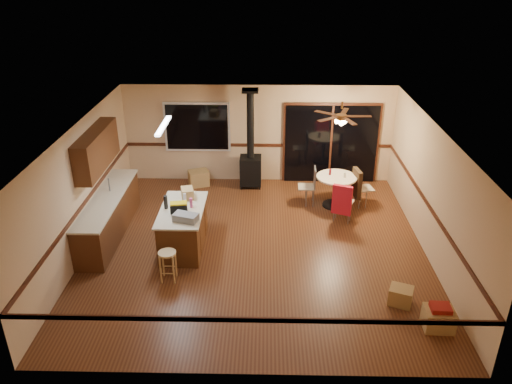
{
  "coord_description": "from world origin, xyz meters",
  "views": [
    {
      "loc": [
        0.2,
        -8.94,
        5.58
      ],
      "look_at": [
        0.0,
        0.3,
        1.15
      ],
      "focal_mm": 35.0,
      "sensor_mm": 36.0,
      "label": 1
    }
  ],
  "objects_px": {
    "chair_left": "(311,182)",
    "box_corner_a": "(438,319)",
    "chair_right": "(358,183)",
    "box_corner_b": "(401,296)",
    "dining_table": "(336,186)",
    "toolbox_grey": "(186,217)",
    "blue_bucket": "(189,254)",
    "bar_stool": "(168,266)",
    "kitchen_island": "(183,228)",
    "chair_near": "(342,200)",
    "box_under_window": "(199,178)",
    "wood_stove": "(251,161)",
    "toolbox_black": "(179,208)"
  },
  "relations": [
    {
      "from": "box_under_window",
      "to": "box_corner_b",
      "type": "relative_size",
      "value": 1.28
    },
    {
      "from": "toolbox_black",
      "to": "bar_stool",
      "type": "bearing_deg",
      "value": -94.4
    },
    {
      "from": "kitchen_island",
      "to": "toolbox_grey",
      "type": "relative_size",
      "value": 3.58
    },
    {
      "from": "toolbox_grey",
      "to": "box_corner_a",
      "type": "relative_size",
      "value": 0.98
    },
    {
      "from": "toolbox_grey",
      "to": "chair_right",
      "type": "xyz_separation_m",
      "value": [
        3.75,
        2.48,
        -0.38
      ]
    },
    {
      "from": "dining_table",
      "to": "chair_left",
      "type": "distance_m",
      "value": 0.6
    },
    {
      "from": "chair_right",
      "to": "box_corner_b",
      "type": "distance_m",
      "value": 3.81
    },
    {
      "from": "wood_stove",
      "to": "box_corner_b",
      "type": "xyz_separation_m",
      "value": [
        2.79,
        -4.84,
        -0.57
      ]
    },
    {
      "from": "blue_bucket",
      "to": "box_corner_b",
      "type": "relative_size",
      "value": 0.82
    },
    {
      "from": "blue_bucket",
      "to": "box_under_window",
      "type": "distance_m",
      "value": 3.6
    },
    {
      "from": "blue_bucket",
      "to": "chair_near",
      "type": "height_order",
      "value": "chair_near"
    },
    {
      "from": "dining_table",
      "to": "box_corner_a",
      "type": "relative_size",
      "value": 2.02
    },
    {
      "from": "bar_stool",
      "to": "dining_table",
      "type": "bearing_deg",
      "value": 41.93
    },
    {
      "from": "box_under_window",
      "to": "bar_stool",
      "type": "bearing_deg",
      "value": -90.43
    },
    {
      "from": "toolbox_grey",
      "to": "chair_near",
      "type": "xyz_separation_m",
      "value": [
        3.26,
        1.6,
        -0.38
      ]
    },
    {
      "from": "chair_left",
      "to": "box_corner_a",
      "type": "distance_m",
      "value": 4.83
    },
    {
      "from": "bar_stool",
      "to": "box_corner_a",
      "type": "relative_size",
      "value": 1.28
    },
    {
      "from": "box_corner_a",
      "to": "bar_stool",
      "type": "bearing_deg",
      "value": 165.06
    },
    {
      "from": "wood_stove",
      "to": "toolbox_black",
      "type": "xyz_separation_m",
      "value": [
        -1.33,
        -3.19,
        0.26
      ]
    },
    {
      "from": "bar_stool",
      "to": "chair_near",
      "type": "height_order",
      "value": "chair_near"
    },
    {
      "from": "chair_left",
      "to": "chair_near",
      "type": "height_order",
      "value": "same"
    },
    {
      "from": "chair_left",
      "to": "box_corner_a",
      "type": "height_order",
      "value": "chair_left"
    },
    {
      "from": "wood_stove",
      "to": "chair_left",
      "type": "xyz_separation_m",
      "value": [
        1.5,
        -0.98,
        -0.14
      ]
    },
    {
      "from": "box_corner_a",
      "to": "box_corner_b",
      "type": "relative_size",
      "value": 1.21
    },
    {
      "from": "toolbox_black",
      "to": "box_corner_b",
      "type": "xyz_separation_m",
      "value": [
        4.12,
        -1.65,
        -0.83
      ]
    },
    {
      "from": "dining_table",
      "to": "blue_bucket",
      "type": "bearing_deg",
      "value": -142.51
    },
    {
      "from": "toolbox_black",
      "to": "box_corner_b",
      "type": "bearing_deg",
      "value": -21.82
    },
    {
      "from": "bar_stool",
      "to": "box_corner_a",
      "type": "bearing_deg",
      "value": -14.94
    },
    {
      "from": "kitchen_island",
      "to": "toolbox_grey",
      "type": "bearing_deg",
      "value": -72.49
    },
    {
      "from": "chair_left",
      "to": "toolbox_black",
      "type": "bearing_deg",
      "value": -142.01
    },
    {
      "from": "dining_table",
      "to": "box_corner_b",
      "type": "bearing_deg",
      "value": -79.53
    },
    {
      "from": "box_corner_a",
      "to": "toolbox_grey",
      "type": "bearing_deg",
      "value": 156.33
    },
    {
      "from": "toolbox_grey",
      "to": "bar_stool",
      "type": "relative_size",
      "value": 0.77
    },
    {
      "from": "bar_stool",
      "to": "box_corner_b",
      "type": "height_order",
      "value": "bar_stool"
    },
    {
      "from": "toolbox_black",
      "to": "dining_table",
      "type": "distance_m",
      "value": 4.05
    },
    {
      "from": "bar_stool",
      "to": "box_corner_b",
      "type": "bearing_deg",
      "value": -8.34
    },
    {
      "from": "dining_table",
      "to": "box_under_window",
      "type": "distance_m",
      "value": 3.67
    },
    {
      "from": "box_corner_b",
      "to": "dining_table",
      "type": "bearing_deg",
      "value": 100.47
    },
    {
      "from": "chair_near",
      "to": "box_corner_a",
      "type": "distance_m",
      "value": 3.72
    },
    {
      "from": "box_corner_a",
      "to": "chair_right",
      "type": "bearing_deg",
      "value": 98.24
    },
    {
      "from": "bar_stool",
      "to": "chair_left",
      "type": "xyz_separation_m",
      "value": [
        2.91,
        3.24,
        0.28
      ]
    },
    {
      "from": "chair_left",
      "to": "box_corner_a",
      "type": "relative_size",
      "value": 1.08
    },
    {
      "from": "kitchen_island",
      "to": "toolbox_black",
      "type": "bearing_deg",
      "value": -102.85
    },
    {
      "from": "blue_bucket",
      "to": "chair_left",
      "type": "distance_m",
      "value": 3.69
    },
    {
      "from": "box_corner_b",
      "to": "blue_bucket",
      "type": "bearing_deg",
      "value": 161.61
    },
    {
      "from": "bar_stool",
      "to": "chair_near",
      "type": "xyz_separation_m",
      "value": [
        3.53,
        2.28,
        0.29
      ]
    },
    {
      "from": "box_corner_a",
      "to": "toolbox_black",
      "type": "bearing_deg",
      "value": 153.57
    },
    {
      "from": "kitchen_island",
      "to": "chair_right",
      "type": "xyz_separation_m",
      "value": [
        3.91,
        1.99,
        0.14
      ]
    },
    {
      "from": "chair_near",
      "to": "box_corner_a",
      "type": "xyz_separation_m",
      "value": [
        1.13,
        -3.52,
        -0.42
      ]
    },
    {
      "from": "toolbox_black",
      "to": "box_corner_a",
      "type": "bearing_deg",
      "value": -26.43
    }
  ]
}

